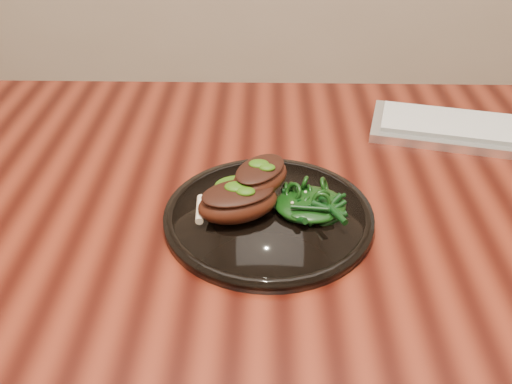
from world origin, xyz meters
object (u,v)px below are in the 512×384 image
plate (269,216)px  keyboard (511,134)px  desk (313,230)px  lamb_chop_front (237,201)px  greens_heap (310,200)px

plate → keyboard: bearing=30.3°
plate → keyboard: size_ratio=0.59×
desk → lamb_chop_front: 0.20m
greens_heap → keyboard: size_ratio=0.20×
desk → keyboard: size_ratio=3.20×
keyboard → plate: bearing=-149.7°
plate → greens_heap: (0.06, 0.01, 0.02)m
desk → plate: (-0.07, -0.09, 0.09)m
lamb_chop_front → keyboard: lamb_chop_front is taller
lamb_chop_front → greens_heap: lamb_chop_front is taller
greens_heap → keyboard: bearing=33.5°
desk → greens_heap: 0.14m
plate → desk: bearing=49.9°
desk → plate: size_ratio=5.46×
desk → lamb_chop_front: (-0.12, -0.10, 0.12)m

